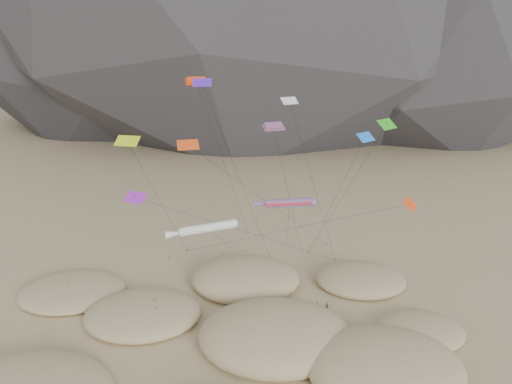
% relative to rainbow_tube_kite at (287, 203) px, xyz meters
% --- Properties ---
extents(ground, '(500.00, 500.00, 0.00)m').
position_rel_rainbow_tube_kite_xyz_m(ground, '(-4.17, -13.21, -10.85)').
color(ground, '#CCB789').
rests_on(ground, ground).
extents(dunes, '(48.83, 33.43, 4.21)m').
position_rel_rainbow_tube_kite_xyz_m(dunes, '(-5.99, -10.27, -10.10)').
color(dunes, '#CCB789').
rests_on(dunes, ground).
extents(dune_grass, '(40.64, 26.18, 1.52)m').
position_rel_rainbow_tube_kite_xyz_m(dune_grass, '(-4.35, -10.09, -9.99)').
color(dune_grass, black).
rests_on(dune_grass, ground).
extents(kite_stakes, '(22.47, 5.14, 0.30)m').
position_rel_rainbow_tube_kite_xyz_m(kite_stakes, '(-2.94, 9.71, -10.70)').
color(kite_stakes, '#3F2D1E').
rests_on(kite_stakes, ground).
extents(rainbow_tube_kite, '(7.17, 13.26, 11.65)m').
position_rel_rainbow_tube_kite_xyz_m(rainbow_tube_kite, '(0.00, 0.00, 0.00)').
color(rainbow_tube_kite, red).
rests_on(rainbow_tube_kite, ground).
extents(white_tube_kite, '(7.46, 17.91, 10.89)m').
position_rel_rainbow_tube_kite_xyz_m(white_tube_kite, '(-9.09, -5.69, -0.70)').
color(white_tube_kite, silver).
rests_on(white_tube_kite, ground).
extents(orange_parafoil, '(6.94, 15.83, 24.93)m').
position_rel_rainbow_tube_kite_xyz_m(orange_parafoil, '(-9.64, -0.27, 13.25)').
color(orange_parafoil, red).
rests_on(orange_parafoil, ground).
extents(multi_parafoil, '(6.12, 14.06, 20.27)m').
position_rel_rainbow_tube_kite_xyz_m(multi_parafoil, '(-1.64, -0.96, 8.72)').
color(multi_parafoil, red).
rests_on(multi_parafoil, ground).
extents(delta_kites, '(32.04, 20.87, 25.02)m').
position_rel_rainbow_tube_kite_xyz_m(delta_kites, '(-3.09, -3.15, 6.36)').
color(delta_kites, '#FF470D').
rests_on(delta_kites, ground).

